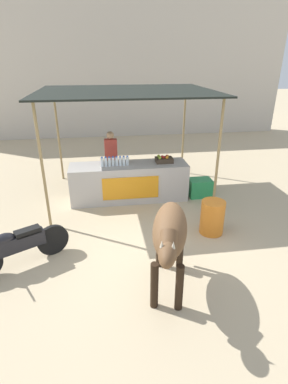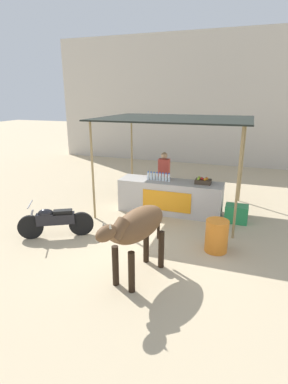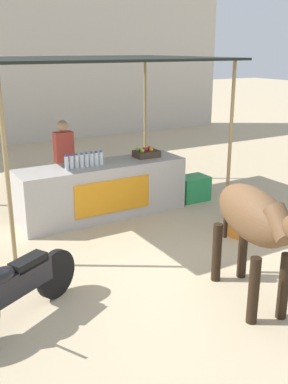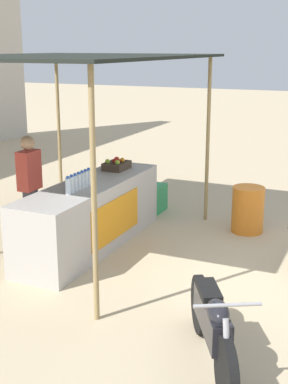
{
  "view_description": "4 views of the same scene",
  "coord_description": "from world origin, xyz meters",
  "px_view_note": "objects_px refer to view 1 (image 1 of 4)",
  "views": [
    {
      "loc": [
        -0.66,
        -5.0,
        3.44
      ],
      "look_at": [
        0.18,
        0.75,
        0.83
      ],
      "focal_mm": 28.0,
      "sensor_mm": 36.0,
      "label": 1
    },
    {
      "loc": [
        2.04,
        -5.91,
        3.31
      ],
      "look_at": [
        -0.35,
        0.9,
        0.99
      ],
      "focal_mm": 28.0,
      "sensor_mm": 36.0,
      "label": 2
    },
    {
      "loc": [
        -3.19,
        -4.72,
        2.89
      ],
      "look_at": [
        -0.04,
        0.67,
        0.87
      ],
      "focal_mm": 42.0,
      "sensor_mm": 36.0,
      "label": 3
    },
    {
      "loc": [
        -6.43,
        -1.55,
        2.85
      ],
      "look_at": [
        0.24,
        1.46,
        0.85
      ],
      "focal_mm": 50.0,
      "sensor_mm": 36.0,
      "label": 4
    }
  ],
  "objects_px": {
    "stall_counter": "(129,182)",
    "cow": "(170,234)",
    "fruit_crate": "(164,159)",
    "vendor_behind_counter": "(111,160)",
    "water_barrel": "(212,217)",
    "motorcycle_parked": "(18,246)",
    "cooler_box": "(200,188)"
  },
  "relations": [
    {
      "from": "cooler_box",
      "to": "motorcycle_parked",
      "type": "xyz_separation_m",
      "value": [
        -4.12,
        -2.42,
        0.19
      ]
    },
    {
      "from": "stall_counter",
      "to": "motorcycle_parked",
      "type": "relative_size",
      "value": 1.86
    },
    {
      "from": "motorcycle_parked",
      "to": "water_barrel",
      "type": "bearing_deg",
      "value": 8.89
    },
    {
      "from": "cow",
      "to": "motorcycle_parked",
      "type": "height_order",
      "value": "cow"
    },
    {
      "from": "stall_counter",
      "to": "vendor_behind_counter",
      "type": "bearing_deg",
      "value": 118.58
    },
    {
      "from": "stall_counter",
      "to": "fruit_crate",
      "type": "bearing_deg",
      "value": 3.27
    },
    {
      "from": "fruit_crate",
      "to": "vendor_behind_counter",
      "type": "relative_size",
      "value": 0.27
    },
    {
      "from": "water_barrel",
      "to": "motorcycle_parked",
      "type": "distance_m",
      "value": 3.83
    },
    {
      "from": "fruit_crate",
      "to": "motorcycle_parked",
      "type": "bearing_deg",
      "value": -140.69
    },
    {
      "from": "vendor_behind_counter",
      "to": "cooler_box",
      "type": "bearing_deg",
      "value": -20.18
    },
    {
      "from": "fruit_crate",
      "to": "cooler_box",
      "type": "xyz_separation_m",
      "value": [
        0.98,
        -0.15,
        -0.79
      ]
    },
    {
      "from": "vendor_behind_counter",
      "to": "motorcycle_parked",
      "type": "xyz_separation_m",
      "value": [
        -1.81,
        -3.27,
        -0.42
      ]
    },
    {
      "from": "water_barrel",
      "to": "fruit_crate",
      "type": "bearing_deg",
      "value": 107.94
    },
    {
      "from": "cow",
      "to": "motorcycle_parked",
      "type": "bearing_deg",
      "value": 159.36
    },
    {
      "from": "cooler_box",
      "to": "cow",
      "type": "height_order",
      "value": "cow"
    },
    {
      "from": "stall_counter",
      "to": "water_barrel",
      "type": "relative_size",
      "value": 4.11
    },
    {
      "from": "stall_counter",
      "to": "water_barrel",
      "type": "height_order",
      "value": "stall_counter"
    },
    {
      "from": "stall_counter",
      "to": "vendor_behind_counter",
      "type": "relative_size",
      "value": 1.82
    },
    {
      "from": "water_barrel",
      "to": "cow",
      "type": "distance_m",
      "value": 2.11
    },
    {
      "from": "stall_counter",
      "to": "cow",
      "type": "relative_size",
      "value": 1.62
    },
    {
      "from": "cooler_box",
      "to": "cow",
      "type": "xyz_separation_m",
      "value": [
        -1.63,
        -3.36,
        0.79
      ]
    },
    {
      "from": "vendor_behind_counter",
      "to": "water_barrel",
      "type": "bearing_deg",
      "value": -53.58
    },
    {
      "from": "stall_counter",
      "to": "water_barrel",
      "type": "xyz_separation_m",
      "value": [
        1.57,
        -1.93,
        -0.11
      ]
    },
    {
      "from": "motorcycle_parked",
      "to": "fruit_crate",
      "type": "bearing_deg",
      "value": 39.31
    },
    {
      "from": "water_barrel",
      "to": "motorcycle_parked",
      "type": "relative_size",
      "value": 0.45
    },
    {
      "from": "cow",
      "to": "motorcycle_parked",
      "type": "relative_size",
      "value": 1.14
    },
    {
      "from": "cooler_box",
      "to": "water_barrel",
      "type": "distance_m",
      "value": 1.87
    },
    {
      "from": "motorcycle_parked",
      "to": "vendor_behind_counter",
      "type": "bearing_deg",
      "value": 61.11
    },
    {
      "from": "vendor_behind_counter",
      "to": "cooler_box",
      "type": "relative_size",
      "value": 2.75
    },
    {
      "from": "fruit_crate",
      "to": "cow",
      "type": "height_order",
      "value": "cow"
    },
    {
      "from": "stall_counter",
      "to": "cooler_box",
      "type": "height_order",
      "value": "stall_counter"
    },
    {
      "from": "stall_counter",
      "to": "cow",
      "type": "bearing_deg",
      "value": -85.46
    }
  ]
}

